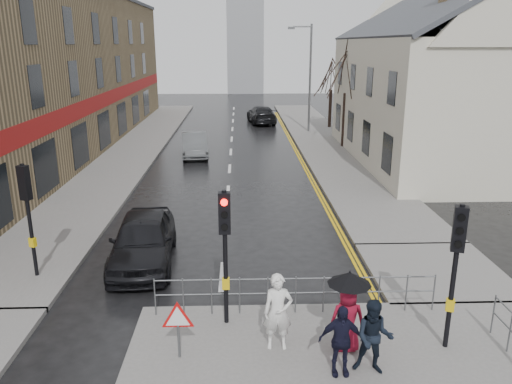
{
  "coord_description": "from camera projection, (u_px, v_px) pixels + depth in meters",
  "views": [
    {
      "loc": [
        0.56,
        -10.72,
        6.75
      ],
      "look_at": [
        1.1,
        5.13,
        2.02
      ],
      "focal_mm": 35.0,
      "sensor_mm": 36.0,
      "label": 1
    }
  ],
  "objects": [
    {
      "name": "street_lamp",
      "position": [
        308.0,
        71.0,
        37.83
      ],
      "size": [
        1.83,
        0.25,
        8.0
      ],
      "color": "#595B5E",
      "rests_on": "right_pavement"
    },
    {
      "name": "traffic_signal_near_left",
      "position": [
        225.0,
        234.0,
        11.67
      ],
      "size": [
        0.28,
        0.27,
        3.4
      ],
      "color": "black",
      "rests_on": "near_pavement"
    },
    {
      "name": "tree_far",
      "position": [
        332.0,
        74.0,
        39.9
      ],
      "size": [
        2.4,
        2.4,
        5.64
      ],
      "color": "black",
      "rests_on": "right_pavement"
    },
    {
      "name": "pedestrian_with_umbrella",
      "position": [
        348.0,
        307.0,
        10.92
      ],
      "size": [
        0.96,
        0.96,
        1.9
      ],
      "color": "maroon",
      "rests_on": "near_pavement"
    },
    {
      "name": "ground",
      "position": [
        218.0,
        331.0,
        12.18
      ],
      "size": [
        120.0,
        120.0,
        0.0
      ],
      "primitive_type": "plane",
      "color": "black",
      "rests_on": "ground"
    },
    {
      "name": "left_pavement",
      "position": [
        136.0,
        145.0,
        33.97
      ],
      "size": [
        4.0,
        44.0,
        0.14
      ],
      "primitive_type": "cube",
      "color": "#605E5B",
      "rests_on": "ground"
    },
    {
      "name": "pedestrian_a",
      "position": [
        278.0,
        312.0,
        11.07
      ],
      "size": [
        0.66,
        0.44,
        1.78
      ],
      "primitive_type": "imported",
      "rotation": [
        0.0,
        0.0,
        -0.02
      ],
      "color": "white",
      "rests_on": "near_pavement"
    },
    {
      "name": "car_mid",
      "position": [
        195.0,
        145.0,
        30.92
      ],
      "size": [
        1.99,
        4.5,
        1.43
      ],
      "primitive_type": "imported",
      "rotation": [
        0.0,
        0.0,
        0.11
      ],
      "color": "#4D5052",
      "rests_on": "ground"
    },
    {
      "name": "car_far",
      "position": [
        261.0,
        115.0,
        43.74
      ],
      "size": [
        2.66,
        5.37,
        1.5
      ],
      "primitive_type": "imported",
      "rotation": [
        0.0,
        0.0,
        3.25
      ],
      "color": "black",
      "rests_on": "ground"
    },
    {
      "name": "pavement_bridge_right",
      "position": [
        435.0,
        271.0,
        15.24
      ],
      "size": [
        4.0,
        4.2,
        0.14
      ],
      "primitive_type": "cube",
      "color": "#605E5B",
      "rests_on": "ground"
    },
    {
      "name": "warning_sign",
      "position": [
        178.0,
        321.0,
        10.7
      ],
      "size": [
        0.8,
        0.07,
        1.35
      ],
      "color": "#595B5E",
      "rests_on": "near_pavement"
    },
    {
      "name": "tree_near",
      "position": [
        347.0,
        69.0,
        32.02
      ],
      "size": [
        2.4,
        2.4,
        6.58
      ],
      "color": "black",
      "rests_on": "right_pavement"
    },
    {
      "name": "building_right_cream",
      "position": [
        439.0,
        79.0,
        28.44
      ],
      "size": [
        9.0,
        16.4,
        10.1
      ],
      "color": "beige",
      "rests_on": "ground"
    },
    {
      "name": "traffic_signal_far_left",
      "position": [
        27.0,
        201.0,
        14.17
      ],
      "size": [
        0.34,
        0.33,
        3.4
      ],
      "color": "black",
      "rests_on": "left_pavement"
    },
    {
      "name": "church_tower",
      "position": [
        245.0,
        26.0,
        69.02
      ],
      "size": [
        5.0,
        5.0,
        18.0
      ],
      "primitive_type": "cube",
      "color": "gray",
      "rests_on": "ground"
    },
    {
      "name": "guard_railing_front",
      "position": [
        296.0,
        287.0,
        12.57
      ],
      "size": [
        7.14,
        0.04,
        1.0
      ],
      "color": "#595B5E",
      "rests_on": "near_pavement"
    },
    {
      "name": "traffic_signal_near_right",
      "position": [
        457.0,
        252.0,
        10.68
      ],
      "size": [
        0.34,
        0.33,
        3.4
      ],
      "color": "black",
      "rests_on": "near_pavement"
    },
    {
      "name": "right_pavement",
      "position": [
        321.0,
        139.0,
        36.31
      ],
      "size": [
        4.0,
        40.0,
        0.14
      ],
      "primitive_type": "cube",
      "color": "#605E5B",
      "rests_on": "ground"
    },
    {
      "name": "building_left_terrace",
      "position": [
        40.0,
        72.0,
        31.43
      ],
      "size": [
        8.0,
        42.0,
        10.0
      ],
      "primitive_type": "cube",
      "color": "#8B7450",
      "rests_on": "ground"
    },
    {
      "name": "car_parked",
      "position": [
        143.0,
        239.0,
        15.77
      ],
      "size": [
        2.18,
        4.8,
        1.6
      ],
      "primitive_type": "imported",
      "rotation": [
        0.0,
        0.0,
        0.06
      ],
      "color": "black",
      "rests_on": "ground"
    },
    {
      "name": "pedestrian_d",
      "position": [
        341.0,
        340.0,
        10.21
      ],
      "size": [
        0.91,
        0.38,
        1.56
      ],
      "primitive_type": "imported",
      "rotation": [
        0.0,
        0.0,
        0.0
      ],
      "color": "black",
      "rests_on": "near_pavement"
    },
    {
      "name": "pedestrian_b",
      "position": [
        374.0,
        337.0,
        10.25
      ],
      "size": [
        0.93,
        0.8,
        1.63
      ],
      "primitive_type": "imported",
      "rotation": [
        0.0,
        0.0,
        -0.27
      ],
      "color": "black",
      "rests_on": "near_pavement"
    }
  ]
}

